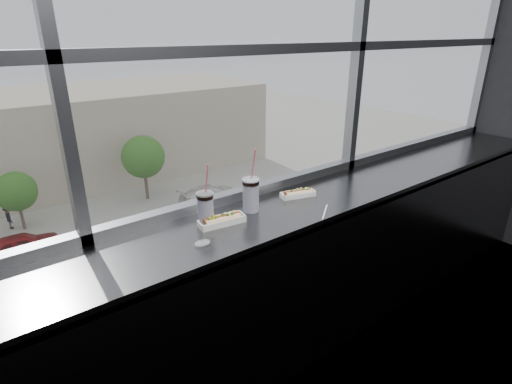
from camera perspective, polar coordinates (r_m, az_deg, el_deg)
wall_back_lower at (r=2.85m, az=-1.45°, el=-10.89°), size 6.00×0.00×6.00m
counter at (r=2.41m, az=2.28°, el=-3.32°), size 6.00×0.55×0.06m
counter_fascia at (r=2.52m, az=5.92°, el=-16.07°), size 6.00×0.04×1.04m
hotdog_tray_left at (r=2.23m, az=-4.90°, el=-3.99°), size 0.28×0.12×0.07m
hotdog_tray_right at (r=2.60m, az=6.03°, el=-0.20°), size 0.24×0.14×0.06m
soda_cup_left at (r=2.21m, az=-7.23°, el=-2.13°), size 0.10×0.10×0.36m
soda_cup_right at (r=2.35m, az=-0.75°, el=-0.17°), size 0.11×0.11×0.39m
loose_straw at (r=2.40m, az=9.81°, el=-2.83°), size 0.17×0.13×0.01m
wrapper at (r=2.04m, az=-7.66°, el=-7.22°), size 0.09×0.07×0.02m
street_asphalt at (r=25.58m, az=-29.11°, el=-11.78°), size 80.00×10.00×0.06m
far_sidewalk at (r=32.71m, az=-31.50°, el=-4.97°), size 80.00×6.00×0.04m
car_far_c at (r=32.33m, az=-6.63°, el=0.05°), size 2.57×5.95×1.97m
car_near_e at (r=25.78m, az=0.89°, el=-5.43°), size 3.64×7.06×2.25m
car_near_c at (r=21.69m, az=-28.09°, el=-14.86°), size 2.56×5.68×1.86m
car_far_b at (r=28.65m, az=-30.52°, el=-6.09°), size 2.66×6.01×1.98m
car_near_d at (r=23.09m, az=-10.68°, el=-9.33°), size 3.20×7.01×2.29m
pedestrian_b at (r=32.94m, az=-31.81°, el=-2.78°), size 0.71×0.94×2.12m
tree_center at (r=31.71m, az=-31.10°, el=0.06°), size 2.75×2.75×4.30m
tree_right at (r=33.40m, az=-15.81°, el=4.84°), size 3.46×3.46×5.40m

